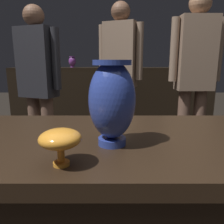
% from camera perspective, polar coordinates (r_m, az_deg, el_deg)
% --- Properties ---
extents(back_display_shelf, '(2.60, 0.40, 0.99)m').
position_cam_1_polar(back_display_shelf, '(3.02, 0.10, 1.93)').
color(back_display_shelf, black).
rests_on(back_display_shelf, ground_plane).
extents(vase_centerpiece, '(0.15, 0.15, 0.27)m').
position_cam_1_polar(vase_centerpiece, '(0.70, -0.05, 2.98)').
color(vase_centerpiece, '#2D429E').
rests_on(vase_centerpiece, display_plinth).
extents(vase_tall_behind, '(0.11, 0.11, 0.10)m').
position_cam_1_polar(vase_tall_behind, '(0.59, -13.13, -6.92)').
color(vase_tall_behind, orange).
rests_on(vase_tall_behind, display_plinth).
extents(shelf_vase_far_left, '(0.09, 0.09, 0.24)m').
position_cam_1_polar(shelf_vase_far_left, '(3.08, -20.16, 12.81)').
color(shelf_vase_far_left, '#2D429E').
rests_on(shelf_vase_far_left, back_display_shelf).
extents(shelf_vase_far_right, '(0.09, 0.09, 0.08)m').
position_cam_1_polar(shelf_vase_far_right, '(3.09, 20.18, 11.67)').
color(shelf_vase_far_right, orange).
rests_on(shelf_vase_far_right, back_display_shelf).
extents(shelf_vase_left, '(0.09, 0.09, 0.14)m').
position_cam_1_polar(shelf_vase_left, '(3.02, -10.05, 12.66)').
color(shelf_vase_left, '#7A388E').
rests_on(shelf_vase_left, back_display_shelf).
extents(visitor_near_left, '(0.44, 0.28, 1.53)m').
position_cam_1_polar(visitor_near_left, '(2.11, -18.27, 7.54)').
color(visitor_near_left, brown).
rests_on(visitor_near_left, ground_plane).
extents(visitor_near_right, '(0.47, 0.19, 1.64)m').
position_cam_1_polar(visitor_near_right, '(2.17, 20.56, 9.45)').
color(visitor_near_right, brown).
rests_on(visitor_near_right, ground_plane).
extents(visitor_center_back, '(0.44, 0.29, 1.64)m').
position_cam_1_polar(visitor_center_back, '(2.33, 2.21, 10.29)').
color(visitor_center_back, '#846B56').
rests_on(visitor_center_back, ground_plane).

